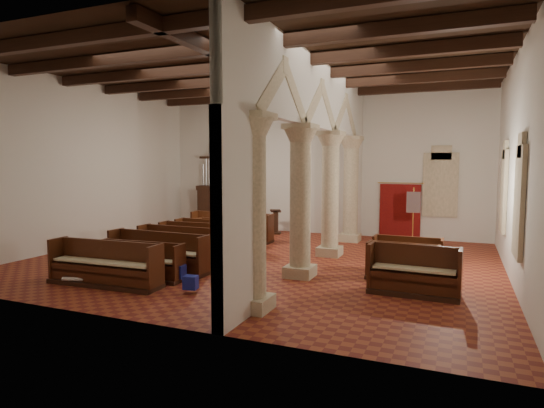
{
  "coord_description": "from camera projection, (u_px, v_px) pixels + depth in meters",
  "views": [
    {
      "loc": [
        5.71,
        -12.89,
        3.07
      ],
      "look_at": [
        0.16,
        0.5,
        1.74
      ],
      "focal_mm": 30.0,
      "sensor_mm": 36.0,
      "label": 1
    }
  ],
  "objects": [
    {
      "name": "floor",
      "position": [
        261.0,
        260.0,
        14.31
      ],
      "size": [
        14.0,
        14.0,
        0.0
      ],
      "primitive_type": "plane",
      "color": "brown",
      "rests_on": "ground"
    },
    {
      "name": "ceiling",
      "position": [
        261.0,
        66.0,
        13.77
      ],
      "size": [
        14.0,
        14.0,
        0.0
      ],
      "primitive_type": "plane",
      "rotation": [
        3.14,
        0.0,
        0.0
      ],
      "color": "black",
      "rests_on": "wall_back"
    },
    {
      "name": "wall_back",
      "position": [
        318.0,
        164.0,
        19.56
      ],
      "size": [
        14.0,
        0.02,
        6.0
      ],
      "primitive_type": "cube",
      "color": "silver",
      "rests_on": "floor"
    },
    {
      "name": "wall_front",
      "position": [
        132.0,
        166.0,
        8.52
      ],
      "size": [
        14.0,
        0.02,
        6.0
      ],
      "primitive_type": "cube",
      "color": "silver",
      "rests_on": "floor"
    },
    {
      "name": "wall_left",
      "position": [
        88.0,
        164.0,
        16.71
      ],
      "size": [
        0.02,
        12.0,
        6.0
      ],
      "primitive_type": "cube",
      "color": "silver",
      "rests_on": "floor"
    },
    {
      "name": "wall_right",
      "position": [
        516.0,
        165.0,
        11.37
      ],
      "size": [
        0.02,
        12.0,
        6.0
      ],
      "primitive_type": "cube",
      "color": "silver",
      "rests_on": "floor"
    },
    {
      "name": "ceiling_beams",
      "position": [
        261.0,
        72.0,
        13.78
      ],
      "size": [
        13.8,
        11.8,
        0.3
      ],
      "primitive_type": null,
      "color": "#321B10",
      "rests_on": "wall_back"
    },
    {
      "name": "arcade",
      "position": [
        317.0,
        146.0,
        13.3
      ],
      "size": [
        0.9,
        11.9,
        6.0
      ],
      "color": "beige",
      "rests_on": "floor"
    },
    {
      "name": "window_right_a",
      "position": [
        521.0,
        202.0,
        10.07
      ],
      "size": [
        0.03,
        1.0,
        2.2
      ],
      "primitive_type": "cube",
      "color": "#337252",
      "rests_on": "wall_right"
    },
    {
      "name": "window_right_b",
      "position": [
        505.0,
        191.0,
        13.75
      ],
      "size": [
        0.03,
        1.0,
        2.2
      ],
      "primitive_type": "cube",
      "color": "#337252",
      "rests_on": "wall_right"
    },
    {
      "name": "window_back",
      "position": [
        440.0,
        185.0,
        17.7
      ],
      "size": [
        1.0,
        0.03,
        2.2
      ],
      "primitive_type": "cube",
      "color": "#337252",
      "rests_on": "wall_back"
    },
    {
      "name": "pipe_organ",
      "position": [
        220.0,
        199.0,
        20.97
      ],
      "size": [
        2.1,
        0.85,
        4.4
      ],
      "color": "#321B10",
      "rests_on": "floor"
    },
    {
      "name": "lectern",
      "position": [
        276.0,
        224.0,
        19.5
      ],
      "size": [
        0.51,
        0.53,
        1.1
      ],
      "rotation": [
        0.0,
        0.0,
        0.23
      ],
      "color": "#382212",
      "rests_on": "floor"
    },
    {
      "name": "dossal_curtain",
      "position": [
        400.0,
        210.0,
        18.32
      ],
      "size": [
        1.8,
        0.07,
        2.17
      ],
      "color": "maroon",
      "rests_on": "floor"
    },
    {
      "name": "processional_banner",
      "position": [
        413.0,
        225.0,
        16.65
      ],
      "size": [
        0.49,
        0.63,
        2.16
      ],
      "rotation": [
        0.0,
        0.0,
        0.16
      ],
      "color": "#321B10",
      "rests_on": "floor"
    },
    {
      "name": "hymnal_box_a",
      "position": [
        191.0,
        282.0,
        10.67
      ],
      "size": [
        0.36,
        0.31,
        0.32
      ],
      "primitive_type": "cube",
      "rotation": [
        0.0,
        0.0,
        0.18
      ],
      "color": "navy",
      "rests_on": "floor"
    },
    {
      "name": "hymnal_box_b",
      "position": [
        178.0,
        272.0,
        11.7
      ],
      "size": [
        0.34,
        0.28,
        0.34
      ],
      "primitive_type": "cube",
      "rotation": [
        0.0,
        0.0,
        0.02
      ],
      "color": "navy",
      "rests_on": "floor"
    },
    {
      "name": "hymnal_box_c",
      "position": [
        224.0,
        251.0,
        14.42
      ],
      "size": [
        0.34,
        0.29,
        0.31
      ],
      "primitive_type": "cube",
      "rotation": [
        0.0,
        0.0,
        0.13
      ],
      "color": "#162997",
      "rests_on": "floor"
    },
    {
      "name": "tube_heater_a",
      "position": [
        80.0,
        279.0,
        11.34
      ],
      "size": [
        0.92,
        0.34,
        0.09
      ],
      "primitive_type": "cylinder",
      "rotation": [
        0.0,
        1.57,
        0.27
      ],
      "color": "white",
      "rests_on": "floor"
    },
    {
      "name": "tube_heater_b",
      "position": [
        138.0,
        270.0,
        12.38
      ],
      "size": [
        0.95,
        0.15,
        0.1
      ],
      "primitive_type": "cylinder",
      "rotation": [
        0.0,
        1.57,
        0.05
      ],
      "color": "white",
      "rests_on": "floor"
    },
    {
      "name": "nave_pew_0",
      "position": [
        105.0,
        271.0,
        11.37
      ],
      "size": [
        3.1,
        0.86,
        1.11
      ],
      "rotation": [
        0.0,
        0.0,
        0.04
      ],
      "color": "#321B10",
      "rests_on": "floor"
    },
    {
      "name": "nave_pew_1",
      "position": [
        140.0,
        267.0,
        11.99
      ],
      "size": [
        2.51,
        0.8,
        0.98
      ],
      "rotation": [
        0.0,
        0.0,
        0.06
      ],
      "color": "#321B10",
      "rests_on": "floor"
    },
    {
      "name": "nave_pew_2",
      "position": [
        158.0,
        258.0,
        12.83
      ],
      "size": [
        3.15,
        0.84,
        1.11
      ],
      "rotation": [
        0.0,
        0.0,
        -0.03
      ],
      "color": "#321B10",
      "rests_on": "floor"
    },
    {
      "name": "nave_pew_3",
      "position": [
        183.0,
        250.0,
        14.1
      ],
      "size": [
        3.11,
        0.78,
        1.07
      ],
      "rotation": [
        0.0,
        0.0,
        -0.02
      ],
      "color": "#321B10",
      "rests_on": "floor"
    },
    {
      "name": "nave_pew_4",
      "position": [
        200.0,
        244.0,
        15.15
      ],
      "size": [
        2.88,
        0.83,
        1.05
      ],
      "rotation": [
        0.0,
        0.0,
        0.04
      ],
      "color": "#321B10",
      "rests_on": "floor"
    },
    {
      "name": "nave_pew_5",
      "position": [
        219.0,
        241.0,
        15.79
      ],
      "size": [
        3.26,
        0.79,
        1.07
      ],
      "rotation": [
        0.0,
        0.0,
        0.02
      ],
      "color": "#321B10",
      "rests_on": "floor"
    },
    {
      "name": "nave_pew_6",
      "position": [
        228.0,
        237.0,
        16.89
      ],
      "size": [
        2.49,
        0.67,
        0.97
      ],
      "rotation": [
        0.0,
        0.0,
        0.01
      ],
      "color": "#321B10",
      "rests_on": "floor"
    },
    {
      "name": "nave_pew_7",
      "position": [
        231.0,
        231.0,
        17.85
      ],
      "size": [
        3.36,
        0.8,
        1.11
      ],
      "rotation": [
        0.0,
        0.0,
        0.02
      ],
      "color": "#321B10",
      "rests_on": "floor"
    },
    {
      "name": "aisle_pew_0",
      "position": [
        414.0,
        278.0,
        10.55
      ],
      "size": [
        2.09,
        0.85,
        1.15
      ],
      "rotation": [
        0.0,
        0.0,
        -0.04
      ],
      "color": "#321B10",
      "rests_on": "floor"
    },
    {
      "name": "aisle_pew_1",
      "position": [
        402.0,
        268.0,
        11.85
      ],
      "size": [
        1.86,
        0.74,
        0.97
      ],
      "rotation": [
        0.0,
        0.0,
        -0.05
      ],
      "color": "#321B10",
      "rests_on": "floor"
    },
    {
      "name": "aisle_pew_2",
      "position": [
        407.0,
        261.0,
        12.53
      ],
      "size": [
        1.87,
        0.72,
        1.02
      ],
      "rotation": [
        0.0,
        0.0,
        -0.02
      ],
      "color": "#321B10",
      "rests_on": "floor"
    }
  ]
}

